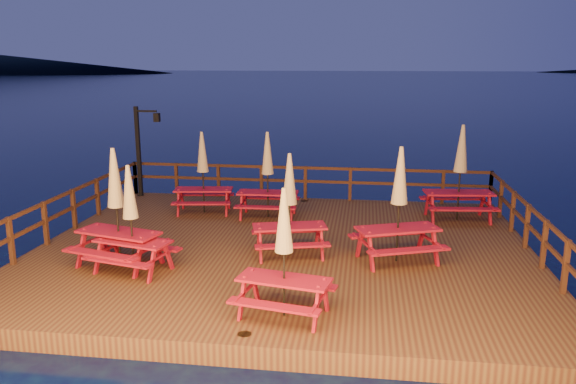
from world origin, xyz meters
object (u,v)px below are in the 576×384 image
Objects in this scene: picnic_table_1 at (284,251)px; picnic_table_2 at (117,206)px; lamp_post at (143,143)px; picnic_table_0 at (268,173)px.

picnic_table_2 is (-3.98, 1.99, 0.15)m from picnic_table_1.
picnic_table_1 is (5.95, -8.35, -0.57)m from lamp_post.
picnic_table_0 is (4.54, -1.99, -0.50)m from lamp_post.
lamp_post is 1.20× the size of picnic_table_0.
lamp_post reaches higher than picnic_table_2.
lamp_post is at bearing 154.49° from picnic_table_0.
picnic_table_0 is 0.94× the size of picnic_table_2.
picnic_table_2 is at bearing -122.37° from picnic_table_0.
picnic_table_1 is 4.46m from picnic_table_2.
lamp_post reaches higher than picnic_table_0.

